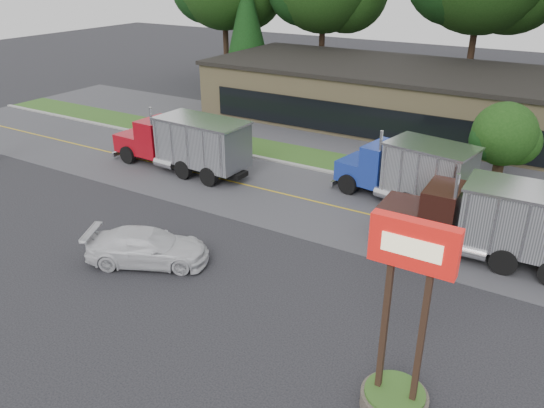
{
  "coord_description": "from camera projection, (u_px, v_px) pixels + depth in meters",
  "views": [
    {
      "loc": [
        13.4,
        -13.95,
        11.58
      ],
      "look_at": [
        2.39,
        4.23,
        1.8
      ],
      "focal_mm": 35.0,
      "sensor_mm": 36.0,
      "label": 1
    }
  ],
  "objects": [
    {
      "name": "ground",
      "position": [
        170.0,
        267.0,
        21.99
      ],
      "size": [
        140.0,
        140.0,
        0.0
      ],
      "primitive_type": "plane",
      "color": "#37373D",
      "rests_on": "ground"
    },
    {
      "name": "tree_verge",
      "position": [
        505.0,
        137.0,
        27.6
      ],
      "size": [
        3.54,
        3.34,
        5.06
      ],
      "color": "#382619",
      "rests_on": "ground"
    },
    {
      "name": "far_parking",
      "position": [
        358.0,
        140.0,
        37.53
      ],
      "size": [
        60.0,
        7.0,
        0.02
      ],
      "primitive_type": "cube",
      "color": "slate",
      "rests_on": "ground"
    },
    {
      "name": "dump_truck_blue",
      "position": [
        411.0,
        170.0,
        27.16
      ],
      "size": [
        7.37,
        3.77,
        3.36
      ],
      "rotation": [
        0.0,
        0.0,
        2.97
      ],
      "color": "black",
      "rests_on": "ground"
    },
    {
      "name": "grass_verge",
      "position": [
        328.0,
        161.0,
        33.64
      ],
      "size": [
        60.0,
        3.4,
        0.03
      ],
      "primitive_type": "cube",
      "color": "#32561D",
      "rests_on": "ground"
    },
    {
      "name": "curb",
      "position": [
        315.0,
        170.0,
        32.25
      ],
      "size": [
        60.0,
        0.3,
        0.12
      ],
      "primitive_type": "cube",
      "color": "#9E9E99",
      "rests_on": "ground"
    },
    {
      "name": "dump_truck_maroon",
      "position": [
        496.0,
        219.0,
        22.0
      ],
      "size": [
        8.8,
        2.87,
        3.36
      ],
      "rotation": [
        0.0,
        0.0,
        3.17
      ],
      "color": "black",
      "rests_on": "ground"
    },
    {
      "name": "dump_truck_red",
      "position": [
        186.0,
        142.0,
        31.37
      ],
      "size": [
        9.43,
        3.04,
        3.36
      ],
      "rotation": [
        0.0,
        0.0,
        3.09
      ],
      "color": "black",
      "rests_on": "ground"
    },
    {
      "name": "road",
      "position": [
        280.0,
        193.0,
        28.98
      ],
      "size": [
        60.0,
        8.0,
        0.02
      ],
      "primitive_type": "cube",
      "color": "slate",
      "rests_on": "ground"
    },
    {
      "name": "evergreen_left",
      "position": [
        247.0,
        24.0,
        50.29
      ],
      "size": [
        4.86,
        4.86,
        11.04
      ],
      "color": "#382619",
      "rests_on": "ground"
    },
    {
      "name": "center_line",
      "position": [
        280.0,
        193.0,
        28.98
      ],
      "size": [
        60.0,
        0.12,
        0.01
      ],
      "primitive_type": "cube",
      "color": "gold",
      "rests_on": "ground"
    },
    {
      "name": "strip_mall",
      "position": [
        415.0,
        99.0,
        40.41
      ],
      "size": [
        32.0,
        12.0,
        4.0
      ],
      "primitive_type": "cube",
      "color": "tan",
      "rests_on": "ground"
    },
    {
      "name": "bilo_sign",
      "position": [
        400.0,
        351.0,
        14.26
      ],
      "size": [
        2.2,
        1.9,
        5.95
      ],
      "color": "#6B6054",
      "rests_on": "ground"
    },
    {
      "name": "rally_car",
      "position": [
        148.0,
        247.0,
        22.05
      ],
      "size": [
        5.45,
        4.09,
        1.47
      ],
      "primitive_type": "imported",
      "rotation": [
        0.0,
        0.0,
        2.03
      ],
      "color": "silver",
      "rests_on": "ground"
    }
  ]
}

